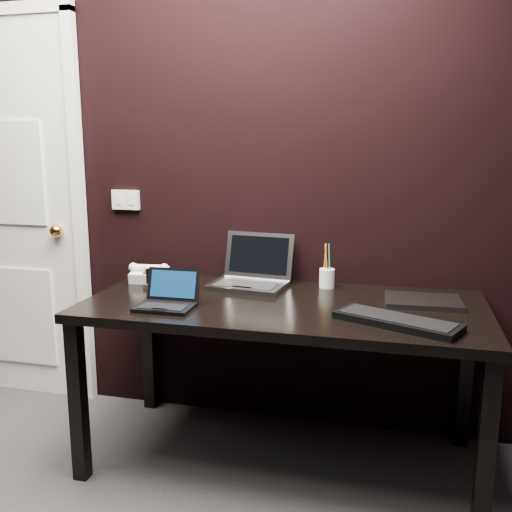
% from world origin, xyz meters
% --- Properties ---
extents(wall_back, '(4.00, 0.00, 4.00)m').
position_xyz_m(wall_back, '(0.00, 1.80, 1.30)').
color(wall_back, black).
rests_on(wall_back, ground).
extents(door, '(0.99, 0.10, 2.14)m').
position_xyz_m(door, '(-1.35, 1.78, 1.04)').
color(door, white).
rests_on(door, ground).
extents(wall_switch, '(0.15, 0.02, 0.10)m').
position_xyz_m(wall_switch, '(-0.62, 1.79, 1.12)').
color(wall_switch, silver).
rests_on(wall_switch, wall_back).
extents(desk, '(1.70, 0.80, 0.74)m').
position_xyz_m(desk, '(0.30, 1.40, 0.66)').
color(desk, black).
rests_on(desk, ground).
extents(netbook, '(0.23, 0.21, 0.15)m').
position_xyz_m(netbook, '(-0.15, 1.20, 0.77)').
color(netbook, black).
rests_on(netbook, desk).
extents(silver_laptop, '(0.38, 0.34, 0.24)m').
position_xyz_m(silver_laptop, '(0.09, 1.64, 0.79)').
color(silver_laptop, gray).
rests_on(silver_laptop, desk).
extents(ext_keyboard, '(0.49, 0.34, 0.03)m').
position_xyz_m(ext_keyboard, '(0.78, 1.20, 0.75)').
color(ext_keyboard, black).
rests_on(ext_keyboard, desk).
extents(closed_laptop, '(0.32, 0.24, 0.02)m').
position_xyz_m(closed_laptop, '(0.88, 1.52, 0.75)').
color(closed_laptop, gray).
rests_on(closed_laptop, desk).
extents(desk_phone, '(0.21, 0.17, 0.10)m').
position_xyz_m(desk_phone, '(-0.42, 1.61, 0.78)').
color(desk_phone, silver).
rests_on(desk_phone, desk).
extents(mobile_phone, '(0.06, 0.05, 0.09)m').
position_xyz_m(mobile_phone, '(-0.36, 1.49, 0.77)').
color(mobile_phone, black).
rests_on(mobile_phone, desk).
extents(pen_cup, '(0.08, 0.08, 0.21)m').
position_xyz_m(pen_cup, '(0.45, 1.70, 0.79)').
color(pen_cup, white).
rests_on(pen_cup, desk).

